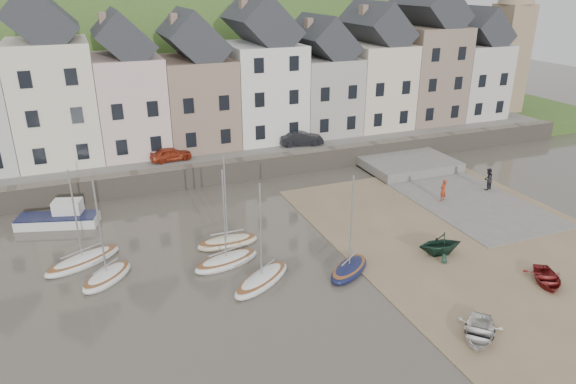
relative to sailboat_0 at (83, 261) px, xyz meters
name	(u,v)px	position (x,y,z in m)	size (l,w,h in m)	color
ground	(326,276)	(13.10, -6.67, -0.26)	(160.00, 160.00, 0.00)	#4B443A
quay_land	(201,128)	(13.10, 25.33, 0.49)	(90.00, 30.00, 1.50)	#3C5F26
quay_street	(229,151)	(13.10, 13.83, 1.29)	(70.00, 7.00, 0.10)	slate
seawall	(240,170)	(13.10, 10.33, 0.64)	(70.00, 1.20, 1.80)	slate
beach	(477,242)	(24.10, -6.67, -0.23)	(18.00, 26.00, 0.06)	#7F684D
slipway	(450,191)	(28.10, 1.33, -0.20)	(8.00, 18.00, 0.12)	slate
hillside	(140,199)	(8.10, 53.33, -18.25)	(134.40, 84.00, 84.00)	#3C5F26
townhouse_terrace	(234,79)	(14.86, 17.33, 7.06)	(61.05, 8.00, 13.93)	silver
church_spire	(512,27)	(47.65, 17.33, 10.79)	(4.00, 4.00, 18.00)	#997F60
sailboat_0	(83,261)	(0.00, 0.00, 0.00)	(4.97, 3.53, 6.32)	silver
sailboat_1	(107,276)	(1.22, -2.45, 0.01)	(3.63, 3.59, 6.32)	silver
sailboat_2	(228,242)	(8.78, -0.92, 0.00)	(4.02, 1.51, 6.32)	beige
sailboat_3	(227,261)	(8.05, -3.27, 0.00)	(4.49, 2.52, 6.32)	silver
sailboat_4	(262,279)	(9.33, -6.05, 0.00)	(4.63, 3.82, 6.32)	silver
sailboat_5	(349,269)	(14.48, -6.86, 0.01)	(3.85, 3.36, 6.32)	#13183D
motorboat_2	(60,217)	(-1.26, 6.43, 0.32)	(5.70, 3.18, 1.70)	silver
rowboat_white	(479,332)	(17.38, -14.56, 0.12)	(2.20, 3.08, 0.64)	silver
rowboat_green	(440,244)	(20.72, -7.09, 0.54)	(2.43, 2.81, 1.48)	#173326
rowboat_red	(547,278)	(24.28, -12.11, 0.10)	(2.06, 2.89, 0.60)	maroon
person_red	(443,190)	(26.17, -0.21, 0.72)	(0.63, 0.41, 1.73)	#9D321C
person_dark	(488,179)	(30.97, 0.34, 0.76)	(0.88, 0.68, 1.81)	black
car_left	(171,154)	(7.73, 12.83, 1.93)	(1.40, 3.48, 1.18)	#9C2F16
car_right	(302,138)	(19.90, 12.83, 2.00)	(1.39, 3.99, 1.32)	black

